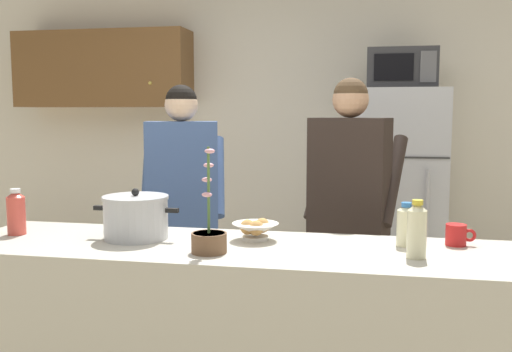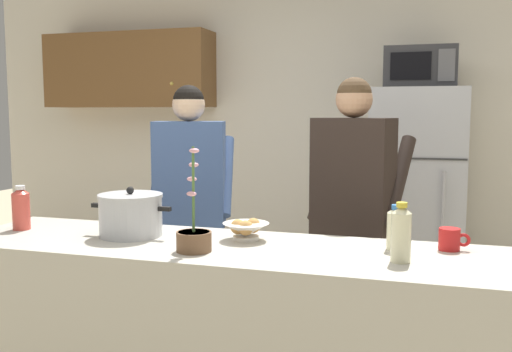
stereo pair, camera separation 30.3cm
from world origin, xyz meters
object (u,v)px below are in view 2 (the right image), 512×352
at_px(microwave, 420,68).
at_px(person_near_pot, 190,189).
at_px(bread_bowl, 246,229).
at_px(potted_orchid, 194,236).
at_px(cooking_pot, 131,215).
at_px(bottle_mid_counter, 401,233).
at_px(person_by_sink, 353,193).
at_px(bottle_far_corner, 396,228).
at_px(coffee_mug, 450,239).
at_px(bottle_near_edge, 21,208).
at_px(refrigerator, 416,206).

relative_size(microwave, person_near_pot, 0.29).
relative_size(bread_bowl, potted_orchid, 0.48).
distance_m(cooking_pot, bottle_mid_counter, 1.26).
bearing_deg(person_near_pot, cooking_pot, -87.86).
distance_m(cooking_pot, bread_bowl, 0.56).
height_order(microwave, person_by_sink, microwave).
xyz_separation_m(person_near_pot, bottle_far_corner, (1.26, -0.68, -0.03)).
bearing_deg(coffee_mug, person_near_pot, 156.93).
bearing_deg(microwave, cooking_pot, -125.78).
bearing_deg(bottle_far_corner, bottle_near_edge, -176.32).
height_order(person_near_pot, bottle_far_corner, person_near_pot).
bearing_deg(microwave, potted_orchid, -113.76).
bearing_deg(potted_orchid, coffee_mug, 18.06).
bearing_deg(bottle_mid_counter, bread_bowl, 165.04).
xyz_separation_m(person_near_pot, cooking_pot, (0.03, -0.77, -0.02)).
distance_m(refrigerator, person_near_pot, 1.67).
bearing_deg(person_by_sink, microwave, 73.02).
xyz_separation_m(person_by_sink, bottle_near_edge, (-1.56, -0.76, -0.04)).
relative_size(cooking_pot, bread_bowl, 1.93).
distance_m(coffee_mug, bottle_far_corner, 0.23).
distance_m(refrigerator, bread_bowl, 1.88).
bearing_deg(potted_orchid, bottle_far_corner, 19.29).
xyz_separation_m(person_near_pot, bottle_mid_counter, (1.29, -0.89, -0.01)).
relative_size(person_by_sink, bottle_mid_counter, 7.11).
bearing_deg(bottle_near_edge, microwave, 43.80).
bearing_deg(potted_orchid, cooking_pot, 154.20).
relative_size(refrigerator, potted_orchid, 3.74).
bearing_deg(bottle_near_edge, cooking_pot, 2.78).
bearing_deg(microwave, bottle_far_corner, -91.67).
bearing_deg(refrigerator, bottle_far_corner, -91.65).
height_order(microwave, bread_bowl, microwave).
distance_m(bottle_mid_counter, bottle_far_corner, 0.21).
distance_m(bread_bowl, bottle_mid_counter, 0.73).
xyz_separation_m(person_by_sink, bottle_far_corner, (0.27, -0.65, -0.05)).
xyz_separation_m(bread_bowl, bottle_mid_counter, (0.70, -0.19, 0.06)).
distance_m(person_by_sink, cooking_pot, 1.21).
xyz_separation_m(cooking_pot, coffee_mug, (1.45, 0.14, -0.05)).
distance_m(cooking_pot, potted_orchid, 0.46).
xyz_separation_m(person_near_pot, coffee_mug, (1.48, -0.63, -0.08)).
xyz_separation_m(bread_bowl, bottle_far_corner, (0.67, 0.02, 0.04)).
height_order(microwave, person_near_pot, microwave).
xyz_separation_m(microwave, bottle_mid_counter, (-0.02, -1.89, -0.78)).
distance_m(refrigerator, bottle_near_edge, 2.63).
xyz_separation_m(bottle_near_edge, bottle_far_corner, (1.83, 0.12, -0.01)).
height_order(person_by_sink, bottle_far_corner, person_by_sink).
relative_size(refrigerator, microwave, 3.49).
bearing_deg(potted_orchid, person_by_sink, 59.43).
distance_m(bread_bowl, bottle_far_corner, 0.68).
distance_m(bottle_near_edge, bottle_far_corner, 1.84).
bearing_deg(cooking_pot, refrigerator, 54.55).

